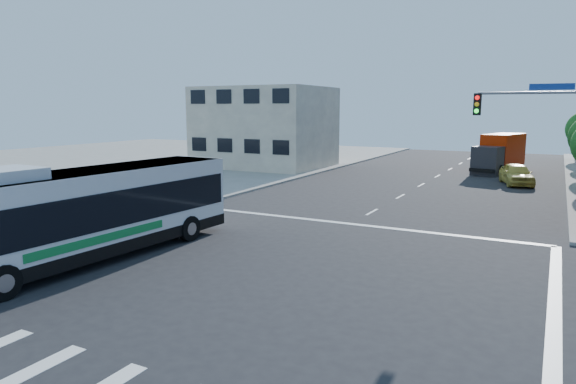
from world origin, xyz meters
The scene contains 7 objects.
ground centered at (0.00, 0.00, 0.00)m, with size 120.00×120.00×0.00m, color black.
sidewalk_nw centered at (-35.00, 35.00, 0.07)m, with size 50.00×50.00×0.15m, color gray.
building_west centered at (-17.02, 29.98, 4.01)m, with size 12.06×10.06×8.00m.
signal_mast_ne centered at (9.08, 10.62, 4.98)m, with size 7.91×1.13×8.07m.
transit_bus centered at (-6.78, -1.30, 1.93)m, with size 3.65×13.47×3.95m.
box_truck centered at (4.45, 36.41, 1.73)m, with size 4.11×8.23×3.56m.
parked_car centered at (6.53, 28.68, 0.84)m, with size 1.98×4.92×1.68m, color gold.
Camera 1 is at (9.22, -14.97, 5.91)m, focal length 32.00 mm.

